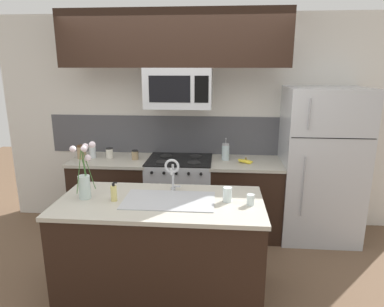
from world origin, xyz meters
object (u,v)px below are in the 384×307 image
(sink_faucet, at_px, (172,170))
(storage_jar_tall, at_px, (82,152))
(microwave, at_px, (179,88))
(flower_vase, at_px, (85,179))
(refrigerator, at_px, (320,165))
(french_press, at_px, (226,152))
(spare_glass, at_px, (250,200))
(stove_range, at_px, (180,195))
(dish_soap_bottle, at_px, (114,193))
(storage_jar_squat, at_px, (135,155))
(banana_bunch, at_px, (246,161))
(drinking_glass, at_px, (227,194))
(storage_jar_medium, at_px, (92,152))
(storage_jar_short, at_px, (109,153))

(sink_faucet, bearing_deg, storage_jar_tall, 140.89)
(microwave, bearing_deg, flower_vase, -117.95)
(refrigerator, bearing_deg, flower_vase, -150.98)
(french_press, bearing_deg, refrigerator, -2.10)
(storage_jar_tall, distance_m, spare_glass, 2.30)
(stove_range, bearing_deg, dish_soap_bottle, -107.09)
(storage_jar_squat, bearing_deg, sink_faucet, -59.89)
(microwave, bearing_deg, refrigerator, 1.43)
(banana_bunch, height_order, sink_faucet, sink_faucet)
(dish_soap_bottle, relative_size, drinking_glass, 1.33)
(spare_glass, bearing_deg, sink_faucet, 159.41)
(sink_faucet, bearing_deg, storage_jar_squat, 120.11)
(storage_jar_medium, distance_m, storage_jar_squat, 0.54)
(drinking_glass, xyz_separation_m, flower_vase, (-1.20, -0.02, 0.11))
(stove_range, distance_m, storage_jar_short, 1.00)
(storage_jar_medium, bearing_deg, stove_range, -1.45)
(storage_jar_tall, height_order, storage_jar_medium, storage_jar_tall)
(dish_soap_bottle, bearing_deg, sink_faucet, 29.19)
(banana_bunch, bearing_deg, refrigerator, 5.39)
(storage_jar_squat, height_order, banana_bunch, storage_jar_squat)
(microwave, relative_size, storage_jar_squat, 6.69)
(microwave, height_order, banana_bunch, microwave)
(storage_jar_medium, xyz_separation_m, dish_soap_bottle, (0.68, -1.32, -0.01))
(banana_bunch, bearing_deg, stove_range, 175.46)
(drinking_glass, distance_m, spare_glass, 0.19)
(stove_range, bearing_deg, storage_jar_short, 177.65)
(microwave, relative_size, storage_jar_medium, 4.87)
(storage_jar_short, bearing_deg, spare_glass, -39.67)
(dish_soap_bottle, height_order, spare_glass, dish_soap_bottle)
(storage_jar_tall, relative_size, banana_bunch, 0.86)
(spare_glass, bearing_deg, stove_range, 119.59)
(sink_faucet, height_order, dish_soap_bottle, sink_faucet)
(microwave, relative_size, spare_glass, 8.21)
(storage_jar_tall, relative_size, storage_jar_medium, 1.07)
(drinking_glass, relative_size, flower_vase, 0.26)
(stove_range, distance_m, sink_faucet, 1.22)
(storage_jar_short, distance_m, dish_soap_bottle, 1.40)
(storage_jar_medium, relative_size, spare_glass, 1.68)
(storage_jar_tall, distance_m, storage_jar_squat, 0.65)
(sink_faucet, xyz_separation_m, spare_glass, (0.67, -0.25, -0.15))
(sink_faucet, xyz_separation_m, drinking_glass, (0.49, -0.19, -0.14))
(stove_range, relative_size, storage_jar_squat, 8.35)
(dish_soap_bottle, height_order, flower_vase, flower_vase)
(drinking_glass, bearing_deg, storage_jar_short, 138.12)
(dish_soap_bottle, bearing_deg, refrigerator, 32.75)
(french_press, height_order, sink_faucet, sink_faucet)
(banana_bunch, relative_size, spare_glass, 2.10)
(microwave, distance_m, drinking_glass, 1.54)
(storage_jar_squat, relative_size, banana_bunch, 0.59)
(storage_jar_tall, height_order, dish_soap_bottle, dish_soap_bottle)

